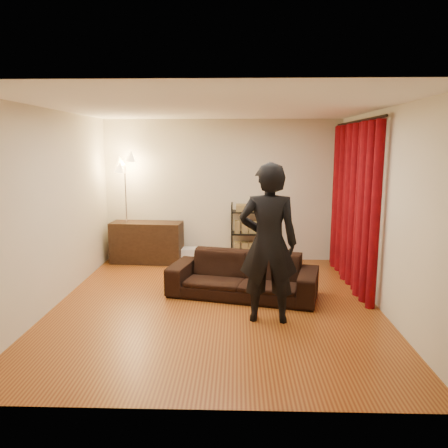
{
  "coord_description": "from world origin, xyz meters",
  "views": [
    {
      "loc": [
        0.29,
        -5.86,
        2.21
      ],
      "look_at": [
        0.1,
        0.3,
        1.1
      ],
      "focal_mm": 35.0,
      "sensor_mm": 36.0,
      "label": 1
    }
  ],
  "objects_px": {
    "sofa": "(243,275)",
    "storage_boxes": "(190,255)",
    "person": "(268,244)",
    "floor_lamp": "(126,210)",
    "wire_shelf": "(245,233)",
    "media_cabinet": "(147,242)"
  },
  "relations": [
    {
      "from": "sofa",
      "to": "storage_boxes",
      "type": "height_order",
      "value": "sofa"
    },
    {
      "from": "storage_boxes",
      "to": "sofa",
      "type": "bearing_deg",
      "value": -62.38
    },
    {
      "from": "person",
      "to": "sofa",
      "type": "bearing_deg",
      "value": -68.06
    },
    {
      "from": "person",
      "to": "floor_lamp",
      "type": "height_order",
      "value": "floor_lamp"
    },
    {
      "from": "person",
      "to": "storage_boxes",
      "type": "xyz_separation_m",
      "value": [
        -1.29,
        2.8,
        -0.87
      ]
    },
    {
      "from": "floor_lamp",
      "to": "sofa",
      "type": "bearing_deg",
      "value": -39.77
    },
    {
      "from": "person",
      "to": "floor_lamp",
      "type": "xyz_separation_m",
      "value": [
        -2.47,
        2.71,
        0.01
      ]
    },
    {
      "from": "storage_boxes",
      "to": "wire_shelf",
      "type": "distance_m",
      "value": 1.15
    },
    {
      "from": "sofa",
      "to": "wire_shelf",
      "type": "xyz_separation_m",
      "value": [
        0.07,
        1.91,
        0.25
      ]
    },
    {
      "from": "storage_boxes",
      "to": "media_cabinet",
      "type": "bearing_deg",
      "value": -177.4
    },
    {
      "from": "sofa",
      "to": "wire_shelf",
      "type": "height_order",
      "value": "wire_shelf"
    },
    {
      "from": "sofa",
      "to": "floor_lamp",
      "type": "bearing_deg",
      "value": 153.7
    },
    {
      "from": "storage_boxes",
      "to": "wire_shelf",
      "type": "relative_size",
      "value": 0.3
    },
    {
      "from": "person",
      "to": "media_cabinet",
      "type": "relative_size",
      "value": 1.51
    },
    {
      "from": "sofa",
      "to": "person",
      "type": "distance_m",
      "value": 1.18
    },
    {
      "from": "sofa",
      "to": "media_cabinet",
      "type": "bearing_deg",
      "value": 147.71
    },
    {
      "from": "wire_shelf",
      "to": "person",
      "type": "bearing_deg",
      "value": -68.76
    },
    {
      "from": "media_cabinet",
      "to": "wire_shelf",
      "type": "bearing_deg",
      "value": 5.64
    },
    {
      "from": "person",
      "to": "storage_boxes",
      "type": "bearing_deg",
      "value": -61.71
    },
    {
      "from": "media_cabinet",
      "to": "floor_lamp",
      "type": "bearing_deg",
      "value": -167.69
    },
    {
      "from": "floor_lamp",
      "to": "wire_shelf",
      "type": "bearing_deg",
      "value": 2.61
    },
    {
      "from": "media_cabinet",
      "to": "person",
      "type": "bearing_deg",
      "value": -48.54
    }
  ]
}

